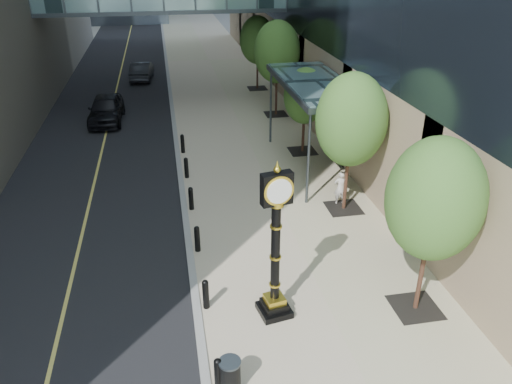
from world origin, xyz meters
TOP-DOWN VIEW (x-y plane):
  - road at (-7.00, 40.00)m, footprint 8.00×180.00m
  - sidewalk at (1.00, 40.00)m, footprint 8.00×180.00m
  - curb at (-3.00, 40.00)m, footprint 0.25×180.00m
  - entrance_canopy at (3.48, 14.00)m, footprint 3.00×8.00m
  - bollard_row at (-2.70, 9.00)m, footprint 0.20×16.20m
  - street_trees at (3.60, 15.80)m, footprint 2.87×28.65m
  - street_clock at (-0.71, 3.58)m, footprint 1.05×1.05m
  - trash_bin at (-2.41, 0.93)m, footprint 0.58×0.58m
  - pedestrian at (3.55, 9.93)m, footprint 0.60×0.44m
  - car_near at (-7.06, 23.14)m, footprint 2.11×4.89m
  - car_far at (-5.08, 33.64)m, footprint 1.95×4.47m

SIDE VIEW (x-z plane):
  - road at x=-7.00m, z-range 0.00..0.02m
  - sidewalk at x=1.00m, z-range 0.00..0.06m
  - curb at x=-3.00m, z-range 0.00..0.07m
  - bollard_row at x=-2.70m, z-range 0.06..0.96m
  - trash_bin at x=-2.41m, z-range 0.06..0.96m
  - car_far at x=-5.08m, z-range 0.02..1.45m
  - pedestrian at x=3.55m, z-range 0.06..1.57m
  - car_near at x=-7.06m, z-range 0.02..1.66m
  - street_clock at x=-0.71m, z-range -0.26..4.59m
  - street_trees at x=3.60m, z-range 0.83..6.73m
  - entrance_canopy at x=3.48m, z-range 2.00..6.38m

